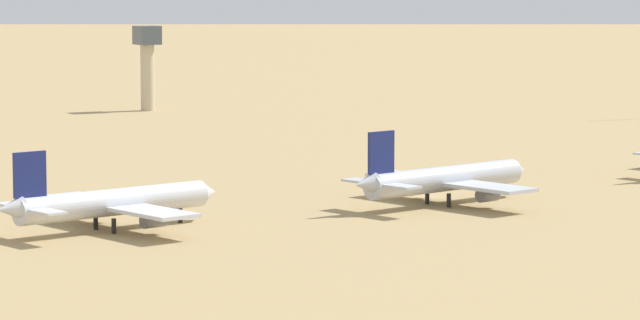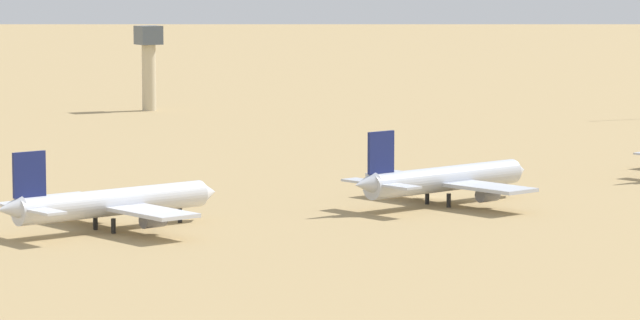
% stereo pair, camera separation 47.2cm
% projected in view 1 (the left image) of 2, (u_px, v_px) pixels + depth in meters
% --- Properties ---
extents(ground, '(4000.00, 4000.00, 0.00)m').
position_uv_depth(ground, '(428.00, 197.00, 246.42)').
color(ground, tan).
extents(parked_jet_navy_2, '(32.54, 27.80, 10.80)m').
position_uv_depth(parked_jet_navy_2, '(111.00, 203.00, 214.28)').
color(parked_jet_navy_2, silver).
rests_on(parked_jet_navy_2, ground).
extents(parked_jet_navy_3, '(33.29, 28.51, 11.07)m').
position_uv_depth(parked_jet_navy_3, '(443.00, 179.00, 237.48)').
color(parked_jet_navy_3, silver).
rests_on(parked_jet_navy_3, ground).
extents(control_tower, '(5.20, 5.20, 19.55)m').
position_uv_depth(control_tower, '(147.00, 60.00, 394.03)').
color(control_tower, '#C6B793').
rests_on(control_tower, ground).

